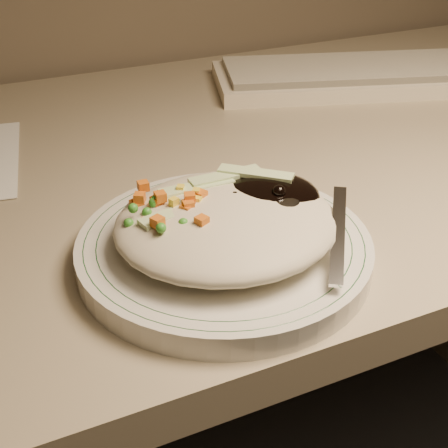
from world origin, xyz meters
name	(u,v)px	position (x,y,z in m)	size (l,w,h in m)	color
desk	(217,282)	(0.00, 1.38, 0.54)	(1.40, 0.70, 0.74)	gray
plate	(224,249)	(-0.09, 1.16, 0.75)	(0.26, 0.26, 0.02)	silver
plate_rim	(224,240)	(-0.09, 1.16, 0.76)	(0.24, 0.24, 0.00)	#144723
meal	(229,218)	(-0.08, 1.16, 0.78)	(0.21, 0.19, 0.05)	#B7AE94
keyboard	(363,75)	(0.30, 1.50, 0.75)	(0.47, 0.28, 0.03)	beige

